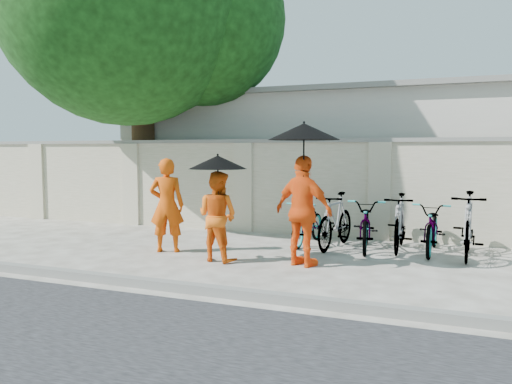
% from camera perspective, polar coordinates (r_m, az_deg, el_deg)
% --- Properties ---
extents(ground, '(80.00, 80.00, 0.00)m').
position_cam_1_polar(ground, '(8.19, -3.32, -8.15)').
color(ground, beige).
extents(kerb, '(40.00, 0.16, 0.12)m').
position_cam_1_polar(kerb, '(6.71, -9.51, -10.57)').
color(kerb, slate).
rests_on(kerb, ground).
extents(compound_wall, '(20.00, 0.30, 2.00)m').
position_cam_1_polar(compound_wall, '(10.74, 8.74, 0.28)').
color(compound_wall, beige).
rests_on(compound_wall, ground).
extents(building_behind, '(14.00, 6.00, 3.20)m').
position_cam_1_polar(building_behind, '(14.31, 16.06, 3.65)').
color(building_behind, '#B5B0A6').
rests_on(building_behind, ground).
extents(shade_tree, '(6.70, 6.20, 8.20)m').
position_cam_1_polar(shade_tree, '(12.82, -13.35, 19.41)').
color(shade_tree, brown).
rests_on(shade_tree, ground).
extents(monk_left, '(0.72, 0.60, 1.70)m').
position_cam_1_polar(monk_left, '(9.11, -10.16, -1.49)').
color(monk_left, '#D44908').
rests_on(monk_left, ground).
extents(monk_center, '(0.81, 0.68, 1.49)m').
position_cam_1_polar(monk_center, '(8.27, -4.43, -2.78)').
color(monk_center, orange).
rests_on(monk_center, ground).
extents(parasol_center, '(0.95, 0.95, 0.90)m').
position_cam_1_polar(parasol_center, '(8.11, -4.40, 3.41)').
color(parasol_center, black).
rests_on(parasol_center, ground).
extents(monk_right, '(1.11, 0.75, 1.76)m').
position_cam_1_polar(monk_right, '(7.89, 5.45, -2.18)').
color(monk_right, '#F65411').
rests_on(monk_right, ground).
extents(parasol_right, '(1.12, 1.12, 1.25)m').
position_cam_1_polar(parasol_right, '(7.75, 5.50, 6.88)').
color(parasol_right, black).
rests_on(parasol_right, ground).
extents(bike_0, '(0.68, 1.66, 0.85)m').
position_cam_1_polar(bike_0, '(9.78, 6.01, -3.51)').
color(bike_0, slate).
rests_on(bike_0, ground).
extents(bike_1, '(0.72, 1.79, 1.04)m').
position_cam_1_polar(bike_1, '(9.47, 9.08, -3.23)').
color(bike_1, slate).
rests_on(bike_1, ground).
extents(bike_2, '(0.88, 1.91, 0.97)m').
position_cam_1_polar(bike_2, '(9.40, 12.54, -3.58)').
color(bike_2, slate).
rests_on(bike_2, ground).
extents(bike_3, '(0.51, 1.74, 1.04)m').
position_cam_1_polar(bike_3, '(9.46, 16.10, -3.37)').
color(bike_3, slate).
rests_on(bike_3, ground).
extents(bike_4, '(0.69, 1.80, 0.93)m').
position_cam_1_polar(bike_4, '(9.43, 19.56, -3.82)').
color(bike_4, slate).
rests_on(bike_4, ground).
extents(bike_5, '(0.63, 1.91, 1.13)m').
position_cam_1_polar(bike_5, '(9.22, 23.10, -3.50)').
color(bike_5, slate).
rests_on(bike_5, ground).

